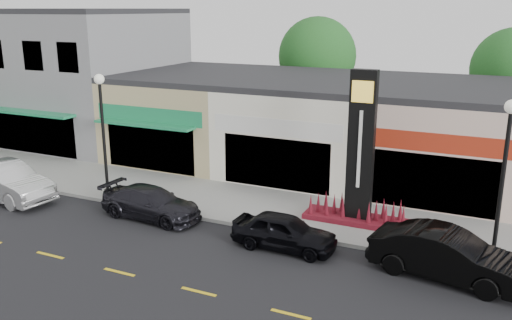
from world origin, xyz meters
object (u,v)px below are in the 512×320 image
(lamp_west_near, at_px, (103,123))
(car_dark_sedan, at_px, (151,203))
(car_black_sedan, at_px, (284,232))
(car_white_van, at_px, (6,182))
(lamp_east_near, at_px, (504,167))
(car_black_conv, at_px, (447,255))
(pylon_sign, at_px, (360,170))

(lamp_west_near, bearing_deg, car_dark_sedan, -18.88)
(car_black_sedan, bearing_deg, car_white_van, 92.56)
(car_white_van, bearing_deg, lamp_east_near, -76.58)
(car_black_conv, bearing_deg, car_dark_sedan, 97.44)
(car_dark_sedan, bearing_deg, car_black_conv, -88.23)
(pylon_sign, bearing_deg, lamp_west_near, -171.23)
(car_white_van, xyz_separation_m, car_black_sedan, (13.25, 0.44, -0.19))
(pylon_sign, height_order, car_black_conv, pylon_sign)
(car_white_van, bearing_deg, pylon_sign, -68.52)
(pylon_sign, relative_size, car_black_conv, 1.25)
(pylon_sign, xyz_separation_m, car_black_sedan, (-1.82, -3.22, -1.63))
(lamp_east_near, height_order, pylon_sign, pylon_sign)
(lamp_east_near, bearing_deg, pylon_sign, 161.25)
(pylon_sign, height_order, car_dark_sedan, pylon_sign)
(pylon_sign, height_order, car_black_sedan, pylon_sign)
(car_black_sedan, bearing_deg, car_black_conv, -88.14)
(lamp_west_near, distance_m, car_dark_sedan, 4.36)
(lamp_east_near, height_order, car_dark_sedan, lamp_east_near)
(lamp_west_near, xyz_separation_m, car_black_conv, (14.68, -1.41, -2.69))
(car_white_van, bearing_deg, car_black_sedan, -80.27)
(car_dark_sedan, distance_m, car_black_sedan, 6.07)
(lamp_west_near, relative_size, lamp_east_near, 1.00)
(car_black_sedan, relative_size, car_black_conv, 0.79)
(car_dark_sedan, bearing_deg, lamp_east_near, -81.80)
(pylon_sign, bearing_deg, car_dark_sedan, -160.62)
(lamp_west_near, bearing_deg, car_white_van, -154.24)
(car_black_sedan, distance_m, car_black_conv, 5.50)
(lamp_east_near, xyz_separation_m, pylon_sign, (-5.00, 1.70, -1.20))
(car_black_sedan, bearing_deg, car_dark_sedan, 86.38)
(lamp_east_near, relative_size, pylon_sign, 0.91)
(lamp_east_near, distance_m, car_dark_sedan, 13.22)
(lamp_west_near, height_order, pylon_sign, pylon_sign)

